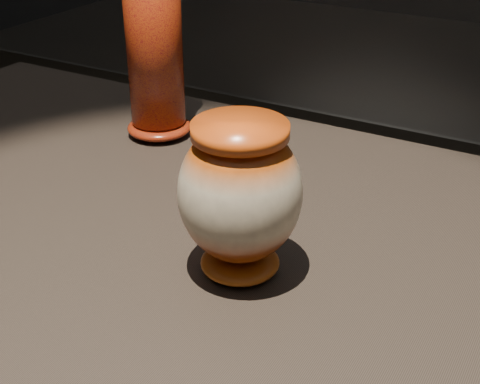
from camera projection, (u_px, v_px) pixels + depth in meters
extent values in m
cube|color=black|center=(385.00, 296.00, 0.79)|extent=(2.00, 0.80, 0.05)
ellipsoid|color=maroon|center=(240.00, 262.00, 0.79)|extent=(0.12, 0.12, 0.03)
ellipsoid|color=beige|center=(240.00, 193.00, 0.75)|extent=(0.18, 0.18, 0.16)
cylinder|color=#BF4E12|center=(240.00, 130.00, 0.71)|extent=(0.13, 0.13, 0.01)
ellipsoid|color=#A83D0B|center=(159.00, 127.00, 1.15)|extent=(0.14, 0.14, 0.03)
cylinder|color=#A83D0B|center=(153.00, 31.00, 1.07)|extent=(0.12, 0.12, 0.31)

